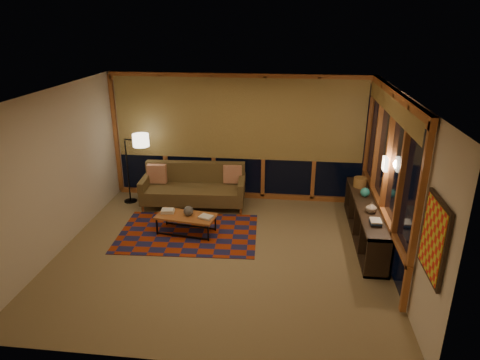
# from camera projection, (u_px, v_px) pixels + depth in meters

# --- Properties ---
(floor) EXTENTS (5.50, 5.00, 0.01)m
(floor) POSITION_uv_depth(u_px,v_px,m) (221.00, 253.00, 7.28)
(floor) COLOR #82724F
(floor) RESTS_ON ground
(ceiling) EXTENTS (5.50, 5.00, 0.01)m
(ceiling) POSITION_uv_depth(u_px,v_px,m) (218.00, 93.00, 6.32)
(ceiling) COLOR #F3E2C7
(ceiling) RESTS_ON walls
(walls) EXTENTS (5.51, 5.01, 2.70)m
(walls) POSITION_uv_depth(u_px,v_px,m) (220.00, 179.00, 6.80)
(walls) COLOR beige
(walls) RESTS_ON floor
(window_wall_back) EXTENTS (5.30, 0.16, 2.60)m
(window_wall_back) POSITION_uv_depth(u_px,v_px,m) (238.00, 138.00, 9.06)
(window_wall_back) COLOR #A55B26
(window_wall_back) RESTS_ON walls
(window_wall_right) EXTENTS (0.16, 3.70, 2.60)m
(window_wall_right) POSITION_uv_depth(u_px,v_px,m) (386.00, 172.00, 7.07)
(window_wall_right) COLOR #A55B26
(window_wall_right) RESTS_ON walls
(wall_art) EXTENTS (0.06, 0.74, 0.94)m
(wall_art) POSITION_uv_depth(u_px,v_px,m) (434.00, 239.00, 4.75)
(wall_art) COLOR red
(wall_art) RESTS_ON walls
(wall_sconce) EXTENTS (0.12, 0.18, 0.22)m
(wall_sconce) POSITION_uv_depth(u_px,v_px,m) (385.00, 164.00, 6.86)
(wall_sconce) COLOR beige
(wall_sconce) RESTS_ON walls
(sofa) EXTENTS (2.16, 0.98, 0.87)m
(sofa) POSITION_uv_depth(u_px,v_px,m) (194.00, 187.00, 8.92)
(sofa) COLOR brown
(sofa) RESTS_ON floor
(pillow_left) EXTENTS (0.41, 0.16, 0.40)m
(pillow_left) POSITION_uv_depth(u_px,v_px,m) (157.00, 175.00, 9.04)
(pillow_left) COLOR #BB4421
(pillow_left) RESTS_ON sofa
(pillow_right) EXTENTS (0.40, 0.15, 0.39)m
(pillow_right) POSITION_uv_depth(u_px,v_px,m) (233.00, 175.00, 9.03)
(pillow_right) COLOR #BB4421
(pillow_right) RESTS_ON sofa
(area_rug) EXTENTS (2.61, 1.81, 0.01)m
(area_rug) POSITION_uv_depth(u_px,v_px,m) (188.00, 233.00, 7.93)
(area_rug) COLOR maroon
(area_rug) RESTS_ON floor
(coffee_table) EXTENTS (1.14, 0.64, 0.36)m
(coffee_table) POSITION_uv_depth(u_px,v_px,m) (186.00, 224.00, 7.88)
(coffee_table) COLOR #A55B26
(coffee_table) RESTS_ON floor
(book_stack_a) EXTENTS (0.28, 0.23, 0.07)m
(book_stack_a) POSITION_uv_depth(u_px,v_px,m) (168.00, 211.00, 7.92)
(book_stack_a) COLOR white
(book_stack_a) RESTS_ON coffee_table
(book_stack_b) EXTENTS (0.32, 0.29, 0.05)m
(book_stack_b) POSITION_uv_depth(u_px,v_px,m) (206.00, 217.00, 7.70)
(book_stack_b) COLOR white
(book_stack_b) RESTS_ON coffee_table
(ceramic_pot) EXTENTS (0.21, 0.21, 0.18)m
(ceramic_pot) POSITION_uv_depth(u_px,v_px,m) (188.00, 211.00, 7.79)
(ceramic_pot) COLOR black
(ceramic_pot) RESTS_ON coffee_table
(floor_lamp) EXTENTS (0.53, 0.36, 1.53)m
(floor_lamp) POSITION_uv_depth(u_px,v_px,m) (127.00, 168.00, 9.03)
(floor_lamp) COLOR black
(floor_lamp) RESTS_ON floor
(bookshelf) EXTENTS (0.40, 2.70, 0.67)m
(bookshelf) POSITION_uv_depth(u_px,v_px,m) (365.00, 221.00, 7.67)
(bookshelf) COLOR #33261B
(bookshelf) RESTS_ON floor
(basket) EXTENTS (0.29, 0.29, 0.18)m
(basket) POSITION_uv_depth(u_px,v_px,m) (360.00, 182.00, 8.27)
(basket) COLOR olive
(basket) RESTS_ON bookshelf
(teal_bowl) EXTENTS (0.18, 0.18, 0.17)m
(teal_bowl) POSITION_uv_depth(u_px,v_px,m) (365.00, 192.00, 7.80)
(teal_bowl) COLOR teal
(teal_bowl) RESTS_ON bookshelf
(vase) EXTENTS (0.22, 0.22, 0.19)m
(vase) POSITION_uv_depth(u_px,v_px,m) (371.00, 207.00, 7.17)
(vase) COLOR gray
(vase) RESTS_ON bookshelf
(shelf_book_stack) EXTENTS (0.25, 0.30, 0.07)m
(shelf_book_stack) POSITION_uv_depth(u_px,v_px,m) (376.00, 222.00, 6.79)
(shelf_book_stack) COLOR white
(shelf_book_stack) RESTS_ON bookshelf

